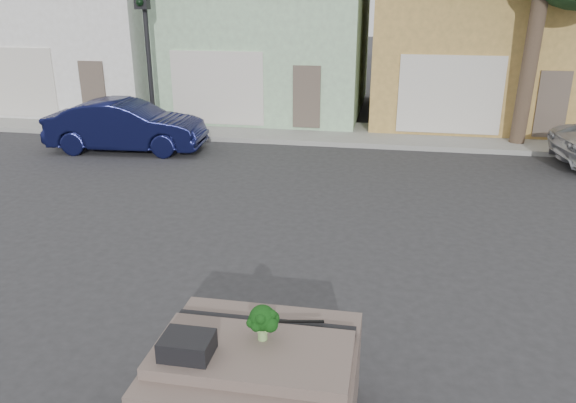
# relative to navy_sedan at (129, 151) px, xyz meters

# --- Properties ---
(ground_plane) EXTENTS (120.00, 120.00, 0.00)m
(ground_plane) POSITION_rel_navy_sedan_xyz_m (6.43, -7.49, 0.00)
(ground_plane) COLOR #303033
(ground_plane) RESTS_ON ground
(sidewalk) EXTENTS (40.00, 3.00, 0.15)m
(sidewalk) POSITION_rel_navy_sedan_xyz_m (6.43, 3.01, 0.07)
(sidewalk) COLOR gray
(sidewalk) RESTS_ON ground
(townhouse_white) EXTENTS (7.20, 8.20, 7.55)m
(townhouse_white) POSITION_rel_navy_sedan_xyz_m (-4.57, 7.01, 3.77)
(townhouse_white) COLOR white
(townhouse_white) RESTS_ON ground
(townhouse_mint) EXTENTS (7.20, 8.20, 7.55)m
(townhouse_mint) POSITION_rel_navy_sedan_xyz_m (2.93, 7.01, 3.77)
(townhouse_mint) COLOR #A0C89E
(townhouse_mint) RESTS_ON ground
(townhouse_tan) EXTENTS (7.20, 8.20, 7.55)m
(townhouse_tan) POSITION_rel_navy_sedan_xyz_m (10.43, 7.01, 3.77)
(townhouse_tan) COLOR tan
(townhouse_tan) RESTS_ON ground
(navy_sedan) EXTENTS (4.65, 1.93, 1.50)m
(navy_sedan) POSITION_rel_navy_sedan_xyz_m (0.00, 0.00, 0.00)
(navy_sedan) COLOR #0D1035
(navy_sedan) RESTS_ON ground
(traffic_signal) EXTENTS (0.40, 0.40, 5.10)m
(traffic_signal) POSITION_rel_navy_sedan_xyz_m (-0.07, 2.01, 2.55)
(traffic_signal) COLOR black
(traffic_signal) RESTS_ON ground
(car_dashboard) EXTENTS (2.00, 1.80, 1.12)m
(car_dashboard) POSITION_rel_navy_sedan_xyz_m (6.43, -10.49, 0.56)
(car_dashboard) COLOR #67564E
(car_dashboard) RESTS_ON ground
(instrument_hump) EXTENTS (0.48, 0.38, 0.20)m
(instrument_hump) POSITION_rel_navy_sedan_xyz_m (5.85, -10.84, 1.22)
(instrument_hump) COLOR black
(instrument_hump) RESTS_ON car_dashboard
(wiper_arm) EXTENTS (0.69, 0.15, 0.02)m
(wiper_arm) POSITION_rel_navy_sedan_xyz_m (6.71, -10.11, 1.13)
(wiper_arm) COLOR black
(wiper_arm) RESTS_ON car_dashboard
(broccoli) EXTENTS (0.38, 0.38, 0.38)m
(broccoli) POSITION_rel_navy_sedan_xyz_m (6.49, -10.46, 1.31)
(broccoli) COLOR black
(broccoli) RESTS_ON car_dashboard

